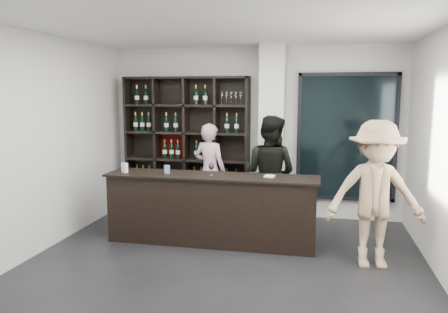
% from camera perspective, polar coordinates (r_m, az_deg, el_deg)
% --- Properties ---
extents(floor, '(5.00, 5.50, 0.01)m').
position_cam_1_polar(floor, '(5.28, -0.89, -15.44)').
color(floor, black).
rests_on(floor, ground).
extents(wine_shelf, '(2.20, 0.35, 2.40)m').
position_cam_1_polar(wine_shelf, '(7.67, -4.89, 1.38)').
color(wine_shelf, black).
rests_on(wine_shelf, floor).
extents(structural_column, '(0.40, 0.40, 2.90)m').
position_cam_1_polar(structural_column, '(7.25, 6.28, 2.94)').
color(structural_column, silver).
rests_on(structural_column, floor).
extents(glass_panel, '(1.60, 0.08, 2.10)m').
position_cam_1_polar(glass_panel, '(7.44, 15.69, 2.43)').
color(glass_panel, black).
rests_on(glass_panel, floor).
extents(tasting_counter, '(3.00, 0.63, 0.98)m').
position_cam_1_polar(tasting_counter, '(6.22, -1.70, -6.87)').
color(tasting_counter, black).
rests_on(tasting_counter, floor).
extents(taster_pink, '(0.68, 0.55, 1.62)m').
position_cam_1_polar(taster_pink, '(7.45, -1.84, -1.85)').
color(taster_pink, beige).
rests_on(taster_pink, floor).
extents(taster_black, '(1.06, 0.95, 1.78)m').
position_cam_1_polar(taster_black, '(6.78, 5.99, -2.19)').
color(taster_black, black).
rests_on(taster_black, floor).
extents(customer, '(1.23, 0.80, 1.81)m').
position_cam_1_polar(customer, '(5.60, 19.17, -4.74)').
color(customer, '#A08162').
rests_on(customer, floor).
extents(wine_glass, '(0.11, 0.11, 0.20)m').
position_cam_1_polar(wine_glass, '(6.07, -1.65, -1.55)').
color(wine_glass, white).
rests_on(wine_glass, tasting_counter).
extents(spit_cup, '(0.10, 0.10, 0.12)m').
position_cam_1_polar(spit_cup, '(6.27, -7.47, -1.68)').
color(spit_cup, silver).
rests_on(spit_cup, tasting_counter).
extents(napkin_stack, '(0.15, 0.15, 0.02)m').
position_cam_1_polar(napkin_stack, '(5.99, 5.98, -2.58)').
color(napkin_stack, white).
rests_on(napkin_stack, tasting_counter).
extents(card_stand, '(0.10, 0.08, 0.14)m').
position_cam_1_polar(card_stand, '(6.44, -12.86, -1.45)').
color(card_stand, white).
rests_on(card_stand, tasting_counter).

